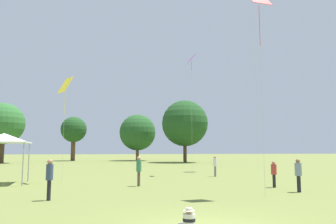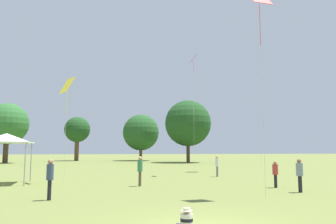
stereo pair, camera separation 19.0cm
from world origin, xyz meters
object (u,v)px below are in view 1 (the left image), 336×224
Objects in this scene: kite_1 at (65,87)px; distant_tree_2 at (3,124)px; person_standing_0 at (274,172)px; canopy_tent at (4,138)px; distant_tree_3 at (138,132)px; distant_tree_1 at (74,130)px; distant_tree_0 at (185,123)px; person_standing_2 at (139,168)px; person_standing_4 at (215,164)px; person_standing_3 at (49,175)px; seated_toddler at (189,220)px; kite_0 at (191,63)px; kite_3 at (259,4)px; person_standing_1 at (298,172)px.

distant_tree_2 is (-14.30, 33.73, -0.14)m from kite_1.
person_standing_0 is 17.02m from canopy_tent.
distant_tree_1 is at bearing 173.49° from distant_tree_3.
person_standing_0 is 37.60m from distant_tree_0.
person_standing_2 is 0.21× the size of distant_tree_1.
canopy_tent reaches higher than person_standing_4.
canopy_tent is 0.37× the size of distant_tree_3.
person_standing_3 is at bearing -60.59° from canopy_tent.
seated_toddler is 47.51m from distant_tree_0.
kite_3 is (0.15, -13.26, -0.59)m from kite_0.
distant_tree_0 is (15.59, 32.10, 0.20)m from kite_1.
person_standing_4 is at bearing -49.84° from distant_tree_2.
distant_tree_2 is at bearing 156.46° from kite_3.
kite_1 is (-5.41, 13.84, 6.27)m from seated_toddler.
distant_tree_0 is (5.38, 40.78, -2.58)m from kite_3.
person_standing_2 is at bearing 26.97° from person_standing_3.
seated_toddler is 0.06× the size of distant_tree_2.
person_standing_0 is 0.86× the size of person_standing_3.
canopy_tent is 0.35× the size of distant_tree_2.
kite_0 is (9.49, 12.42, 8.79)m from person_standing_3.
person_standing_2 is at bearing 7.90° from kite_0.
person_standing_4 is at bearing -97.81° from distant_tree_0.
seated_toddler is at bearing -96.50° from kite_3.
distant_tree_1 reaches higher than person_standing_1.
person_standing_1 reaches higher than seated_toddler.
distant_tree_3 reaches higher than person_standing_0.
distant_tree_0 is (19.24, 32.45, 3.80)m from canopy_tent.
kite_3 reaches higher than canopy_tent.
distant_tree_1 is at bearing 73.63° from person_standing_3.
seated_toddler is 18.00m from person_standing_4.
person_standing_4 is 15.73m from canopy_tent.
kite_3 is at bearing 43.13° from kite_0.
canopy_tent is 0.34× the size of kite_3.
person_standing_0 is 8.03m from person_standing_4.
person_standing_3 is (-4.83, 6.00, 0.85)m from seated_toddler.
canopy_tent reaches higher than person_standing_2.
distant_tree_3 is (22.56, 9.06, -0.75)m from distant_tree_2.
person_standing_1 is 9.01m from person_standing_2.
kite_3 is 49.07m from distant_tree_2.
person_standing_0 is at bearing -93.35° from person_standing_2.
kite_1 is at bearing 157.02° from person_standing_0.
distant_tree_0 is 23.34m from distant_tree_1.
kite_3 reaches higher than seated_toddler.
kite_3 is at bearing -125.99° from person_standing_2.
kite_3 is (5.33, -5.74, 8.20)m from person_standing_2.
distant_tree_0 is at bearing -3.12° from distant_tree_2.
kite_3 is at bearing -26.72° from person_standing_3.
person_standing_2 is at bearing -62.39° from distant_tree_2.
kite_1 is 35.69m from distant_tree_0.
distant_tree_0 is at bearing 56.00° from person_standing_4.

